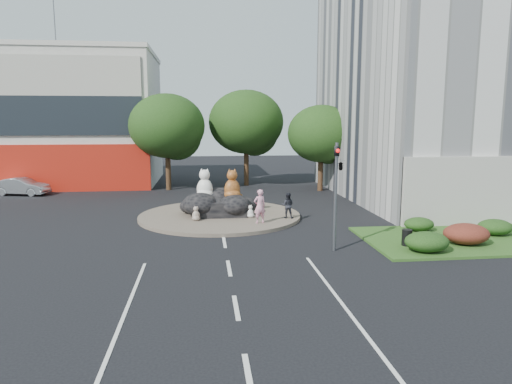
{
  "coord_description": "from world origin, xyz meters",
  "views": [
    {
      "loc": [
        -0.98,
        -17.95,
        5.99
      ],
      "look_at": [
        1.95,
        7.23,
        2.0
      ],
      "focal_mm": 32.0,
      "sensor_mm": 36.0,
      "label": 1
    }
  ],
  "objects_px": {
    "kitten_calico": "(196,213)",
    "pedestrian_pink": "(260,206)",
    "kitten_white": "(250,211)",
    "parked_car": "(22,186)",
    "cat_tabby": "(232,184)",
    "pedestrian_dark": "(288,205)",
    "litter_bin": "(407,237)",
    "cat_white": "(205,184)"
  },
  "relations": [
    {
      "from": "cat_tabby",
      "to": "pedestrian_pink",
      "type": "distance_m",
      "value": 3.23
    },
    {
      "from": "kitten_calico",
      "to": "parked_car",
      "type": "relative_size",
      "value": 0.2
    },
    {
      "from": "kitten_calico",
      "to": "pedestrian_pink",
      "type": "distance_m",
      "value": 3.81
    },
    {
      "from": "kitten_calico",
      "to": "pedestrian_pink",
      "type": "xyz_separation_m",
      "value": [
        3.62,
        -1.07,
        0.53
      ]
    },
    {
      "from": "cat_white",
      "to": "pedestrian_dark",
      "type": "height_order",
      "value": "cat_white"
    },
    {
      "from": "pedestrian_dark",
      "to": "pedestrian_pink",
      "type": "bearing_deg",
      "value": 49.53
    },
    {
      "from": "cat_white",
      "to": "litter_bin",
      "type": "relative_size",
      "value": 2.55
    },
    {
      "from": "cat_tabby",
      "to": "pedestrian_pink",
      "type": "xyz_separation_m",
      "value": [
        1.38,
        -2.78,
        -0.91
      ]
    },
    {
      "from": "cat_tabby",
      "to": "pedestrian_dark",
      "type": "distance_m",
      "value": 3.76
    },
    {
      "from": "pedestrian_pink",
      "to": "kitten_white",
      "type": "bearing_deg",
      "value": -92.15
    },
    {
      "from": "parked_car",
      "to": "kitten_white",
      "type": "bearing_deg",
      "value": -110.05
    },
    {
      "from": "kitten_white",
      "to": "parked_car",
      "type": "bearing_deg",
      "value": 112.52
    },
    {
      "from": "pedestrian_pink",
      "to": "pedestrian_dark",
      "type": "bearing_deg",
      "value": -163.59
    },
    {
      "from": "kitten_calico",
      "to": "litter_bin",
      "type": "bearing_deg",
      "value": -19.03
    },
    {
      "from": "kitten_calico",
      "to": "pedestrian_dark",
      "type": "relative_size",
      "value": 0.57
    },
    {
      "from": "pedestrian_pink",
      "to": "pedestrian_dark",
      "type": "distance_m",
      "value": 2.17
    },
    {
      "from": "cat_white",
      "to": "cat_tabby",
      "type": "xyz_separation_m",
      "value": [
        1.7,
        -0.33,
        -0.01
      ]
    },
    {
      "from": "cat_tabby",
      "to": "parked_car",
      "type": "relative_size",
      "value": 0.45
    },
    {
      "from": "litter_bin",
      "to": "kitten_white",
      "type": "bearing_deg",
      "value": 135.06
    },
    {
      "from": "cat_tabby",
      "to": "kitten_white",
      "type": "bearing_deg",
      "value": -74.99
    },
    {
      "from": "pedestrian_pink",
      "to": "litter_bin",
      "type": "height_order",
      "value": "pedestrian_pink"
    },
    {
      "from": "cat_white",
      "to": "litter_bin",
      "type": "distance_m",
      "value": 12.7
    },
    {
      "from": "parked_car",
      "to": "litter_bin",
      "type": "height_order",
      "value": "parked_car"
    },
    {
      "from": "cat_tabby",
      "to": "kitten_calico",
      "type": "bearing_deg",
      "value": -166.72
    },
    {
      "from": "kitten_white",
      "to": "litter_bin",
      "type": "distance_m",
      "value": 9.55
    },
    {
      "from": "cat_tabby",
      "to": "kitten_calico",
      "type": "relative_size",
      "value": 2.23
    },
    {
      "from": "parked_car",
      "to": "cat_tabby",
      "type": "bearing_deg",
      "value": -108.67
    },
    {
      "from": "cat_tabby",
      "to": "parked_car",
      "type": "xyz_separation_m",
      "value": [
        -16.37,
        10.42,
        -1.37
      ]
    },
    {
      "from": "cat_white",
      "to": "pedestrian_pink",
      "type": "distance_m",
      "value": 4.47
    },
    {
      "from": "kitten_calico",
      "to": "cat_tabby",
      "type": "bearing_deg",
      "value": 50.41
    },
    {
      "from": "pedestrian_pink",
      "to": "litter_bin",
      "type": "relative_size",
      "value": 2.52
    },
    {
      "from": "pedestrian_dark",
      "to": "litter_bin",
      "type": "xyz_separation_m",
      "value": [
        4.56,
        -6.37,
        -0.46
      ]
    },
    {
      "from": "cat_white",
      "to": "kitten_white",
      "type": "relative_size",
      "value": 2.48
    },
    {
      "from": "cat_white",
      "to": "pedestrian_dark",
      "type": "xyz_separation_m",
      "value": [
        4.91,
        -1.95,
        -1.11
      ]
    },
    {
      "from": "pedestrian_dark",
      "to": "litter_bin",
      "type": "height_order",
      "value": "pedestrian_dark"
    },
    {
      "from": "kitten_white",
      "to": "parked_car",
      "type": "xyz_separation_m",
      "value": [
        -17.38,
        11.66,
        0.11
      ]
    },
    {
      "from": "kitten_calico",
      "to": "parked_car",
      "type": "bearing_deg",
      "value": 152.5
    },
    {
      "from": "kitten_white",
      "to": "pedestrian_pink",
      "type": "distance_m",
      "value": 1.68
    },
    {
      "from": "kitten_calico",
      "to": "pedestrian_dark",
      "type": "xyz_separation_m",
      "value": [
        5.45,
        0.08,
        0.33
      ]
    },
    {
      "from": "kitten_white",
      "to": "parked_car",
      "type": "distance_m",
      "value": 20.93
    },
    {
      "from": "kitten_white",
      "to": "kitten_calico",
      "type": "bearing_deg",
      "value": 154.51
    },
    {
      "from": "cat_tabby",
      "to": "kitten_white",
      "type": "distance_m",
      "value": 2.18
    }
  ]
}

